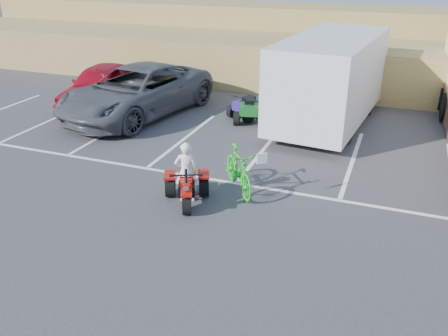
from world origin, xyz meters
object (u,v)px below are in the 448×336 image
(quad_atv_blue, at_px, (248,117))
(grey_pickup, at_px, (137,91))
(green_dirt_bike, at_px, (238,170))
(cargo_trailer, at_px, (331,78))
(quad_atv_green, at_px, (249,121))
(red_trike_atv, at_px, (187,203))
(red_car, at_px, (101,85))
(rider, at_px, (186,172))

(quad_atv_blue, bearing_deg, grey_pickup, -139.03)
(green_dirt_bike, height_order, cargo_trailer, cargo_trailer)
(grey_pickup, relative_size, quad_atv_green, 4.57)
(green_dirt_bike, bearing_deg, quad_atv_green, 68.15)
(red_trike_atv, distance_m, cargo_trailer, 7.71)
(cargo_trailer, distance_m, quad_atv_blue, 3.29)
(grey_pickup, bearing_deg, red_car, 171.79)
(quad_atv_blue, bearing_deg, rider, -60.32)
(red_trike_atv, xyz_separation_m, quad_atv_blue, (-0.68, 6.88, 0.00))
(rider, distance_m, quad_atv_green, 6.39)
(red_trike_atv, distance_m, grey_pickup, 7.42)
(green_dirt_bike, distance_m, red_car, 9.29)
(green_dirt_bike, bearing_deg, red_trike_atv, -167.69)
(red_car, xyz_separation_m, quad_atv_green, (6.18, 0.07, -0.80))
(grey_pickup, relative_size, red_car, 1.39)
(rider, bearing_deg, quad_atv_green, -110.38)
(rider, height_order, red_car, red_car)
(cargo_trailer, bearing_deg, quad_atv_green, -158.26)
(rider, xyz_separation_m, green_dirt_bike, (1.00, 0.95, -0.19))
(cargo_trailer, height_order, quad_atv_green, cargo_trailer)
(cargo_trailer, relative_size, quad_atv_green, 4.75)
(red_trike_atv, distance_m, quad_atv_blue, 6.91)
(cargo_trailer, distance_m, quad_atv_green, 3.22)
(rider, bearing_deg, grey_pickup, -74.75)
(grey_pickup, relative_size, cargo_trailer, 0.96)
(rider, height_order, grey_pickup, grey_pickup)
(green_dirt_bike, xyz_separation_m, quad_atv_green, (-1.44, 5.38, -0.58))
(quad_atv_green, bearing_deg, cargo_trailer, 1.56)
(green_dirt_bike, distance_m, quad_atv_green, 5.60)
(red_trike_atv, xyz_separation_m, green_dirt_bike, (0.94, 1.08, 0.58))
(grey_pickup, distance_m, quad_atv_blue, 4.26)
(red_trike_atv, distance_m, quad_atv_green, 6.48)
(red_trike_atv, height_order, quad_atv_green, red_trike_atv)
(quad_atv_blue, bearing_deg, red_car, -150.93)
(red_trike_atv, relative_size, quad_atv_green, 1.04)
(rider, relative_size, quad_atv_green, 1.08)
(grey_pickup, bearing_deg, rider, -39.56)
(red_car, height_order, quad_atv_green, red_car)
(grey_pickup, xyz_separation_m, quad_atv_green, (4.16, 0.76, -0.90))
(green_dirt_bike, relative_size, quad_atv_green, 1.36)
(red_car, xyz_separation_m, cargo_trailer, (8.84, 0.82, 0.85))
(red_car, bearing_deg, rider, -49.20)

